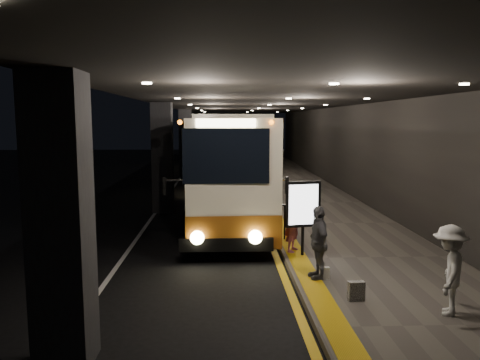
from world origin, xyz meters
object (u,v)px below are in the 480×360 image
object	(u,v)px
passenger_boarding	(293,221)
bag_polka	(356,291)
coach_main	(225,171)
bag_plain	(324,273)
coach_second	(222,149)
stanchion_post	(285,222)
passenger_waiting_grey	(318,242)
coach_third	(221,139)
info_sign	(303,206)
passenger_waiting_white	(449,270)

from	to	relation	value
passenger_boarding	bag_polka	xyz separation A→B (m)	(0.73, -3.55, -0.64)
coach_main	bag_plain	size ratio (longest dim) A/B	45.19
coach_second	bag_plain	bearing A→B (deg)	-81.96
coach_main	passenger_boarding	world-z (taller)	coach_main
bag_plain	stanchion_post	distance (m)	3.56
coach_main	bag_polka	world-z (taller)	coach_main
passenger_waiting_grey	coach_third	bearing A→B (deg)	176.89
coach_second	info_sign	bearing A→B (deg)	-81.91
passenger_waiting_grey	bag_plain	distance (m)	0.71
coach_second	passenger_waiting_white	xyz separation A→B (m)	(4.12, -22.74, -0.82)
stanchion_post	bag_polka	bearing A→B (deg)	-80.81
bag_plain	stanchion_post	size ratio (longest dim) A/B	0.26
coach_third	passenger_waiting_white	xyz separation A→B (m)	(4.25, -37.60, -0.93)
bag_plain	bag_polka	bearing A→B (deg)	-75.23
bag_plain	passenger_boarding	bearing A→B (deg)	99.74
bag_plain	info_sign	xyz separation A→B (m)	(-0.18, 1.83, 1.21)
stanchion_post	coach_third	bearing A→B (deg)	93.51
passenger_boarding	coach_third	bearing A→B (deg)	28.43
coach_second	bag_plain	size ratio (longest dim) A/B	44.94
coach_third	info_sign	distance (m)	33.84
coach_main	info_sign	xyz separation A→B (m)	(2.01, -5.62, -0.31)
coach_second	bag_plain	distance (m)	20.92
coach_main	coach_second	bearing A→B (deg)	88.41
coach_second	bag_polka	distance (m)	22.25
passenger_waiting_white	bag_polka	xyz separation A→B (m)	(-1.50, 0.69, -0.64)
coach_second	stanchion_post	distance (m)	17.37
coach_second	passenger_boarding	world-z (taller)	coach_second
bag_plain	info_sign	bearing A→B (deg)	95.76
coach_main	passenger_waiting_white	world-z (taller)	coach_main
coach_second	coach_third	distance (m)	14.85
bag_polka	stanchion_post	bearing A→B (deg)	99.19
coach_main	passenger_boarding	xyz separation A→B (m)	(1.81, -5.21, -0.82)
passenger_waiting_white	info_sign	world-z (taller)	info_sign
passenger_boarding	stanchion_post	xyz separation A→B (m)	(-0.05, 1.27, -0.31)
bag_plain	coach_main	bearing A→B (deg)	106.44
coach_main	coach_second	world-z (taller)	coach_second
info_sign	stanchion_post	world-z (taller)	info_sign
stanchion_post	coach_main	bearing A→B (deg)	114.11
bag_polka	passenger_waiting_white	bearing A→B (deg)	-24.80
passenger_boarding	passenger_waiting_white	bearing A→B (deg)	-127.30
stanchion_post	passenger_waiting_grey	bearing A→B (deg)	-85.23
bag_plain	passenger_waiting_white	bearing A→B (deg)	-47.33
passenger_boarding	info_sign	size ratio (longest dim) A/B	0.84
coach_third	info_sign	xyz separation A→B (m)	(2.22, -33.76, -0.43)
info_sign	stanchion_post	bearing A→B (deg)	87.47
passenger_waiting_white	bag_polka	size ratio (longest dim) A/B	4.28
coach_second	info_sign	distance (m)	19.03
passenger_waiting_white	passenger_waiting_grey	world-z (taller)	passenger_waiting_white
coach_third	passenger_waiting_white	bearing A→B (deg)	-84.91
passenger_waiting_white	stanchion_post	xyz separation A→B (m)	(-2.28, 5.51, -0.31)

